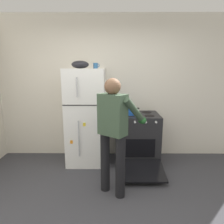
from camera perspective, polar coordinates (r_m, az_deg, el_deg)
ground at (r=2.62m, az=-0.72°, el=-28.59°), size 8.00×8.00×0.00m
kitchen_wall_back at (r=3.95m, az=-0.27°, el=6.90°), size 6.00×0.10×2.70m
refrigerator at (r=3.69m, az=-7.30°, el=-1.33°), size 0.68×0.72×1.72m
stove_range at (r=3.79m, az=7.21°, el=-7.49°), size 0.76×1.22×0.91m
person_cook at (r=2.68m, az=0.69°, el=-4.14°), size 0.69×0.75×1.60m
red_pot at (r=3.60m, az=4.96°, el=0.34°), size 0.34×0.24×0.13m
coffee_mug at (r=3.62m, az=-4.65°, el=12.92°), size 0.11×0.08×0.10m
mixing_bowl at (r=3.60m, az=-9.00°, el=13.12°), size 0.30×0.30×0.13m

